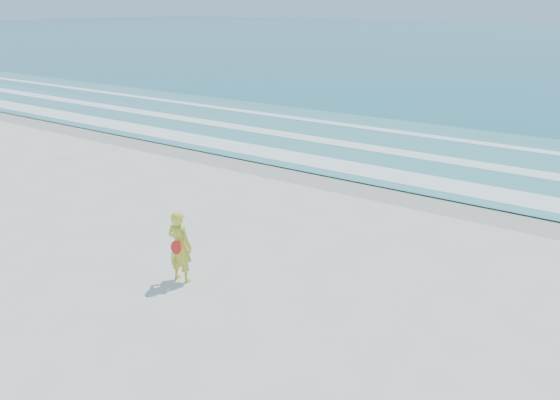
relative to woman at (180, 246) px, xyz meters
The scene contains 7 objects.
ground 1.38m from the woman, 74.09° to the right, with size 400.00×400.00×0.00m, color silver.
wet_sand 7.93m from the woman, 87.70° to the left, with size 400.00×2.40×0.00m, color #B2A893.
shallow 12.91m from the woman, 88.59° to the left, with size 400.00×10.00×0.01m, color #59B7AD.
foam_near 9.22m from the woman, 88.02° to the left, with size 400.00×1.40×0.01m, color white.
foam_mid 12.11m from the woman, 88.50° to the left, with size 400.00×0.90×0.01m, color white.
foam_far 15.41m from the woman, 88.82° to the left, with size 400.00×0.60×0.01m, color white.
woman is the anchor object (origin of this frame).
Camera 1 is at (7.11, -5.93, 5.35)m, focal length 35.00 mm.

